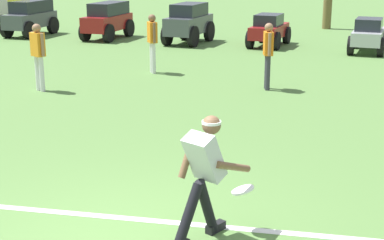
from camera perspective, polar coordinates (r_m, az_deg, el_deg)
name	(u,v)px	position (r m, az deg, el deg)	size (l,w,h in m)	color
field_line_paint	(142,220)	(7.23, -4.92, -9.60)	(23.29, 0.12, 0.01)	white
frisbee_thrower	(204,172)	(6.47, 1.16, -5.05)	(0.75, 0.96, 1.41)	black
frisbee_in_flight	(243,190)	(6.79, 4.94, -6.77)	(0.26, 0.27, 0.11)	white
teammate_near_sideline	(268,50)	(13.85, 7.39, 6.77)	(0.29, 0.49, 1.56)	#33333D
teammate_midfield	(38,51)	(14.04, -14.70, 6.50)	(0.47, 0.34, 1.56)	silver
teammate_deep	(152,38)	(15.73, -3.87, 7.94)	(0.36, 0.45, 1.56)	silver
parked_car_slot_a	(31,17)	(23.96, -15.39, 9.62)	(1.25, 2.44, 1.34)	#474C51
parked_car_slot_b	(108,19)	(22.47, -8.17, 9.65)	(1.29, 2.46, 1.34)	maroon
parked_car_slot_c	(189,22)	(21.09, -0.31, 9.46)	(1.39, 2.44, 1.40)	#474C51
parked_car_slot_d	(269,30)	(20.63, 7.48, 8.68)	(1.29, 2.28, 1.10)	maroon
parked_car_slot_e	(368,35)	(19.98, 16.73, 7.92)	(1.25, 2.26, 1.10)	#B7BABF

